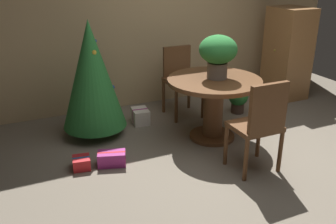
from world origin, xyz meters
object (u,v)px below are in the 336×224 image
(holiday_tree, at_px, (92,75))
(wooden_cabinet, at_px, (287,53))
(gift_box_red, at_px, (81,163))
(gift_box_cream, at_px, (140,116))
(wooden_chair_far, at_px, (181,76))
(potted_plant, at_px, (238,98))
(gift_box_purple, at_px, (112,159))
(flower_vase, at_px, (218,52))
(wooden_chair_near, at_px, (260,122))
(round_dining_table, at_px, (214,97))

(holiday_tree, relative_size, wooden_cabinet, 1.03)
(gift_box_red, bearing_deg, gift_box_cream, 41.13)
(wooden_cabinet, bearing_deg, gift_box_red, -164.76)
(wooden_chair_far, xyz_separation_m, potted_plant, (0.76, -0.33, -0.33))
(wooden_cabinet, bearing_deg, holiday_tree, -176.60)
(wooden_chair_far, relative_size, potted_plant, 2.44)
(holiday_tree, bearing_deg, potted_plant, -3.43)
(potted_plant, bearing_deg, gift_box_purple, -161.25)
(gift_box_red, bearing_deg, holiday_tree, 65.16)
(gift_box_red, relative_size, wooden_cabinet, 0.15)
(flower_vase, bearing_deg, gift_box_purple, -173.25)
(wooden_chair_near, bearing_deg, potted_plant, 62.44)
(wooden_chair_far, bearing_deg, wooden_cabinet, -0.54)
(wooden_chair_near, distance_m, potted_plant, 1.67)
(round_dining_table, xyz_separation_m, flower_vase, (0.04, 0.02, 0.53))
(gift_box_cream, bearing_deg, round_dining_table, -50.36)
(wooden_chair_near, height_order, gift_box_cream, wooden_chair_near)
(holiday_tree, bearing_deg, wooden_cabinet, 3.40)
(flower_vase, relative_size, gift_box_purple, 1.52)
(wooden_chair_near, xyz_separation_m, potted_plant, (0.76, 1.45, -0.34))
(wooden_cabinet, bearing_deg, potted_plant, -164.18)
(flower_vase, distance_m, wooden_chair_near, 1.04)
(round_dining_table, bearing_deg, gift_box_cream, 129.64)
(wooden_cabinet, xyz_separation_m, potted_plant, (-1.09, -0.31, -0.48))
(wooden_chair_far, distance_m, gift_box_red, 1.96)
(gift_box_purple, xyz_separation_m, wooden_cabinet, (3.17, 1.01, 0.62))
(wooden_cabinet, bearing_deg, round_dining_table, -154.74)
(wooden_cabinet, relative_size, potted_plant, 3.60)
(holiday_tree, distance_m, gift_box_cream, 0.93)
(wooden_cabinet, bearing_deg, gift_box_cream, -178.03)
(flower_vase, relative_size, gift_box_red, 2.34)
(gift_box_red, bearing_deg, wooden_chair_near, -26.31)
(holiday_tree, height_order, wooden_cabinet, holiday_tree)
(round_dining_table, distance_m, gift_box_purple, 1.41)
(flower_vase, xyz_separation_m, wooden_chair_far, (-0.04, 0.87, -0.52))
(holiday_tree, bearing_deg, gift_box_red, -114.84)
(round_dining_table, xyz_separation_m, gift_box_cream, (-0.65, 0.78, -0.43))
(wooden_chair_far, height_order, holiday_tree, holiday_tree)
(gift_box_purple, bearing_deg, wooden_chair_near, -29.22)
(wooden_chair_near, relative_size, potted_plant, 2.54)
(potted_plant, bearing_deg, flower_vase, -142.79)
(wooden_chair_near, bearing_deg, gift_box_red, 153.69)
(round_dining_table, xyz_separation_m, potted_plant, (0.76, 0.56, -0.32))
(round_dining_table, height_order, wooden_chair_far, wooden_chair_far)
(round_dining_table, bearing_deg, potted_plant, 36.60)
(gift_box_purple, height_order, potted_plant, potted_plant)
(round_dining_table, height_order, holiday_tree, holiday_tree)
(wooden_chair_near, bearing_deg, round_dining_table, 90.00)
(holiday_tree, height_order, gift_box_cream, holiday_tree)
(flower_vase, xyz_separation_m, wooden_cabinet, (1.80, 0.85, -0.37))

